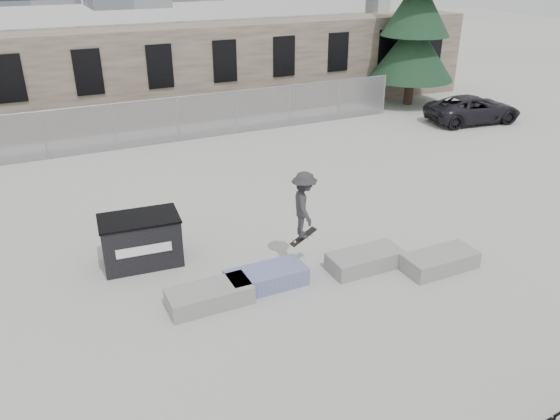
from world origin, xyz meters
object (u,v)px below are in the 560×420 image
object	(u,v)px
planter_offset	(440,260)
suv	(473,109)
planter_far_left	(209,295)
dumpster	(141,240)
spruce_tree	(417,12)
skateboarder	(304,205)
planter_center_left	(266,277)
planter_center_right	(365,259)

from	to	relation	value
planter_offset	suv	distance (m)	15.08
planter_far_left	planter_offset	world-z (taller)	same
dumpster	spruce_tree	distance (m)	20.94
planter_offset	dumpster	bearing A→B (deg)	152.18
dumpster	suv	bearing A→B (deg)	25.65
spruce_tree	suv	size ratio (longest dim) A/B	2.42
suv	skateboarder	xyz separation A→B (m)	(-14.13, -8.77, 1.16)
planter_far_left	dumpster	bearing A→B (deg)	110.56
skateboarder	planter_offset	bearing A→B (deg)	-100.91
planter_center_left	skateboarder	size ratio (longest dim) A/B	1.02
suv	planter_center_right	bearing A→B (deg)	134.57
planter_center_left	skateboarder	world-z (taller)	skateboarder
planter_far_left	skateboarder	world-z (taller)	skateboarder
spruce_tree	skateboarder	distance (m)	19.04
planter_far_left	spruce_tree	size ratio (longest dim) A/B	0.17
suv	planter_far_left	bearing A→B (deg)	126.52
dumpster	planter_far_left	bearing A→B (deg)	-64.28
planter_center_left	skateboarder	distance (m)	2.06
dumpster	skateboarder	size ratio (longest dim) A/B	1.11
planter_far_left	planter_center_left	world-z (taller)	same
planter_far_left	suv	xyz separation A→B (m)	(16.95, 9.35, 0.41)
planter_center_left	planter_offset	world-z (taller)	same
dumpster	skateboarder	world-z (taller)	skateboarder
planter_center_left	dumpster	size ratio (longest dim) A/B	0.92
planter_center_right	planter_offset	distance (m)	1.99
planter_far_left	skateboarder	bearing A→B (deg)	11.69
spruce_tree	skateboarder	xyz separation A→B (m)	(-13.49, -13.09, -3.04)
spruce_tree	planter_offset	bearing A→B (deg)	-124.81
planter_center_left	planter_far_left	bearing A→B (deg)	-174.18
planter_center_left	planter_offset	xyz separation A→B (m)	(4.50, -1.23, 0.00)
dumpster	skateboarder	bearing A→B (deg)	-23.28
planter_center_right	suv	distance (m)	15.84
spruce_tree	suv	xyz separation A→B (m)	(0.64, -4.32, -4.21)
planter_center_left	dumpster	world-z (taller)	dumpster
planter_center_left	suv	xyz separation A→B (m)	(15.39, 9.19, 0.41)
planter_center_right	skateboarder	world-z (taller)	skateboarder
planter_far_left	spruce_tree	xyz separation A→B (m)	(16.31, 13.67, 4.61)
planter_far_left	planter_center_left	distance (m)	1.56
suv	dumpster	bearing A→B (deg)	118.12
planter_far_left	dumpster	distance (m)	2.86
planter_center_right	suv	bearing A→B (deg)	36.94
planter_far_left	skateboarder	xyz separation A→B (m)	(2.82, 0.58, 1.57)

